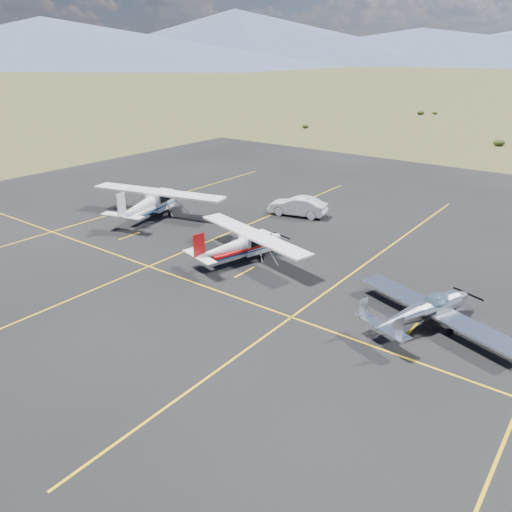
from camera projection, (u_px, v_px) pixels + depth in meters
ground at (376, 287)px, 29.38m from camera, size 1600.00×1600.00×0.00m
apron at (278, 259)px, 33.28m from camera, size 72.00×72.00×0.02m
aircraft_low_wing at (426, 310)px, 24.81m from camera, size 6.79×9.14×2.01m
aircraft_cessna at (241, 245)px, 32.63m from camera, size 6.80×10.25×2.60m
aircraft_plain at (150, 202)px, 40.95m from camera, size 7.87×12.07×3.06m
sedan at (298, 206)px, 41.84m from camera, size 2.79×5.10×1.59m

